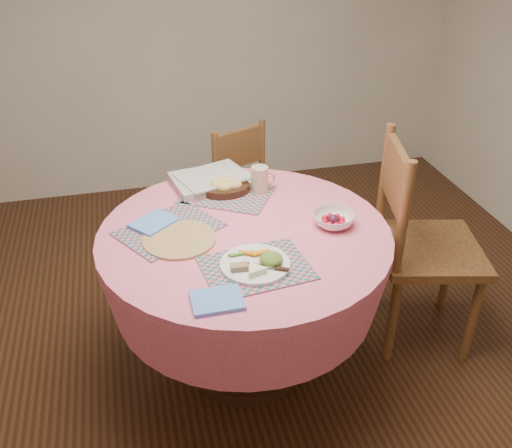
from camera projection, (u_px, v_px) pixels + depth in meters
The scene contains 15 objects.
ground at pixel (246, 362), 2.78m from camera, with size 4.00×4.00×0.00m, color #331C0F.
dining_table at pixel (245, 269), 2.49m from camera, with size 1.24×1.24×0.75m.
chair_right at pixel (419, 241), 2.70m from camera, with size 0.57×0.59×1.06m.
chair_back at pixel (228, 184), 3.45m from camera, with size 0.51×0.50×0.85m.
placemat_front at pixel (256, 268), 2.16m from camera, with size 0.40×0.30×0.01m, color #13656B.
placemat_left at pixel (169, 229), 2.40m from camera, with size 0.40×0.30×0.01m, color #13656B.
placemat_back at pixel (227, 194), 2.68m from camera, with size 0.40×0.30×0.01m, color #13656B.
wicker_trivet at pixel (179, 239), 2.33m from camera, with size 0.30×0.30×0.01m, color olive.
napkin_near at pixel (217, 300), 1.99m from camera, with size 0.18×0.14×0.01m, color #5D91F0.
napkin_far at pixel (154, 223), 2.43m from camera, with size 0.18×0.14×0.01m, color #5D91F0.
dinner_plate at pixel (257, 263), 2.16m from camera, with size 0.27×0.27×0.05m.
bread_bowl at pixel (225, 186), 2.67m from camera, with size 0.23×0.23×0.08m.
latte_mug at pixel (260, 179), 2.67m from camera, with size 0.12×0.08×0.12m.
fruit_bowl at pixel (333, 220), 2.43m from camera, with size 0.18×0.18×0.06m.
newspaper_stack at pixel (210, 180), 2.75m from camera, with size 0.40×0.34×0.04m.
Camera 1 is at (-0.44, -1.99, 2.01)m, focal length 40.00 mm.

